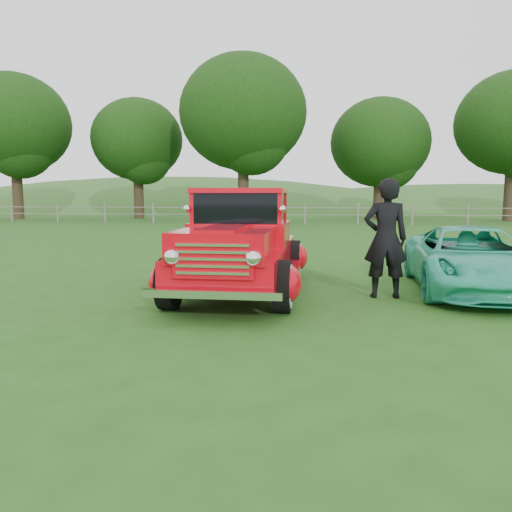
# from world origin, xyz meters

# --- Properties ---
(ground) EXTENTS (140.00, 140.00, 0.00)m
(ground) POSITION_xyz_m (0.00, 0.00, 0.00)
(ground) COLOR #214C14
(ground) RESTS_ON ground
(distant_hills) EXTENTS (116.00, 60.00, 18.00)m
(distant_hills) POSITION_xyz_m (-4.08, 59.46, -4.55)
(distant_hills) COLOR #2F5C21
(distant_hills) RESTS_ON ground
(fence_line) EXTENTS (48.00, 0.12, 1.20)m
(fence_line) POSITION_xyz_m (0.00, 22.00, 0.60)
(fence_line) COLOR #6C655B
(fence_line) RESTS_ON ground
(tree_far_west) EXTENTS (7.60, 7.60, 9.93)m
(tree_far_west) POSITION_xyz_m (-20.00, 26.00, 6.49)
(tree_far_west) COLOR #322419
(tree_far_west) RESTS_ON ground
(tree_mid_west) EXTENTS (6.40, 6.40, 8.46)m
(tree_mid_west) POSITION_xyz_m (-12.00, 28.00, 5.55)
(tree_mid_west) COLOR #322419
(tree_mid_west) RESTS_ON ground
(tree_near_west) EXTENTS (8.00, 8.00, 10.42)m
(tree_near_west) POSITION_xyz_m (-4.00, 25.00, 6.80)
(tree_near_west) COLOR #322419
(tree_near_west) RESTS_ON ground
(tree_near_east) EXTENTS (6.80, 6.80, 8.33)m
(tree_near_east) POSITION_xyz_m (5.00, 29.00, 5.25)
(tree_near_east) COLOR #322419
(tree_near_east) RESTS_ON ground
(red_pickup) EXTENTS (2.28, 5.01, 1.78)m
(red_pickup) POSITION_xyz_m (-0.80, 1.62, 0.80)
(red_pickup) COLOR black
(red_pickup) RESTS_ON ground
(teal_sedan) EXTENTS (2.15, 4.17, 1.12)m
(teal_sedan) POSITION_xyz_m (3.14, 2.02, 0.56)
(teal_sedan) COLOR #2FBC96
(teal_sedan) RESTS_ON ground
(man) EXTENTS (0.72, 0.49, 1.93)m
(man) POSITION_xyz_m (1.60, 1.34, 0.97)
(man) COLOR black
(man) RESTS_ON ground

